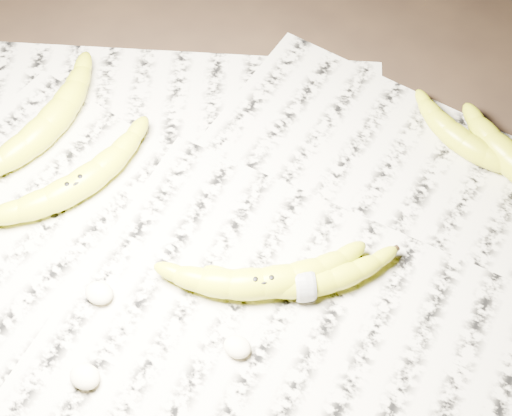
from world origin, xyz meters
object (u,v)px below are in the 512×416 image
at_px(banana_taped, 304,283).
at_px(banana_center, 263,282).
at_px(banana_upper_b, 466,142).
at_px(banana_left_a, 75,185).
at_px(banana_left_b, 46,125).

bearing_deg(banana_taped, banana_center, 173.66).
relative_size(banana_taped, banana_upper_b, 1.20).
bearing_deg(banana_upper_b, banana_left_a, -128.97).
bearing_deg(banana_upper_b, banana_taped, -94.00).
bearing_deg(banana_taped, banana_upper_b, 36.39).
distance_m(banana_left_a, banana_taped, 0.30).
xyz_separation_m(banana_left_a, banana_taped, (0.30, -0.01, -0.00)).
bearing_deg(banana_left_a, banana_left_b, 80.55).
bearing_deg(banana_center, banana_taped, -6.34).
height_order(banana_left_a, banana_center, same).
distance_m(banana_left_b, banana_taped, 0.38).
bearing_deg(banana_center, banana_left_a, 144.20).
distance_m(banana_left_b, banana_center, 0.35).
distance_m(banana_left_b, banana_upper_b, 0.52).
bearing_deg(banana_left_b, banana_upper_b, -60.06).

